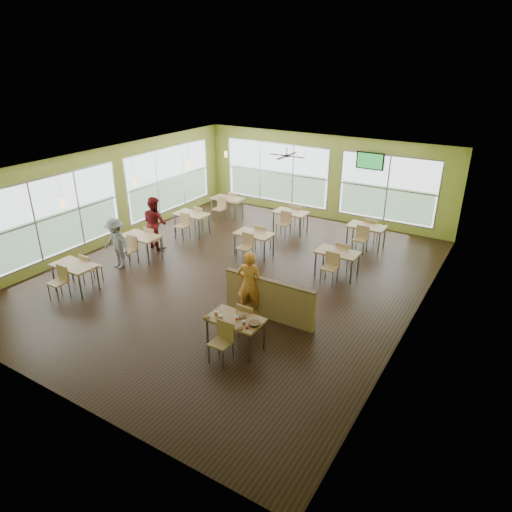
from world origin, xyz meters
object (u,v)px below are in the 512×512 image
object	(u,v)px
main_table	(235,323)
food_basket	(254,324)
man_plaid	(249,284)
half_wall_divider	(269,299)

from	to	relation	value
main_table	food_basket	world-z (taller)	main_table
man_plaid	food_basket	distance (m)	1.66
main_table	half_wall_divider	world-z (taller)	half_wall_divider
main_table	food_basket	bearing A→B (deg)	-0.85
half_wall_divider	man_plaid	distance (m)	0.60
half_wall_divider	man_plaid	xyz separation A→B (m)	(-0.49, -0.11, 0.33)
man_plaid	main_table	bearing A→B (deg)	90.55
man_plaid	food_basket	size ratio (longest dim) A/B	6.50
main_table	man_plaid	world-z (taller)	man_plaid
half_wall_divider	man_plaid	bearing A→B (deg)	-167.26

